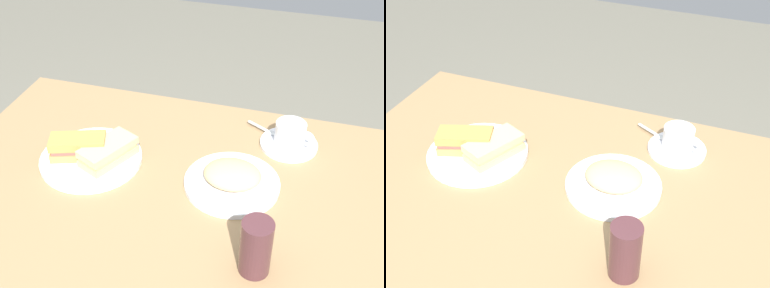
# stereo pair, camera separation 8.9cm
# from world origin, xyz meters

# --- Properties ---
(dining_table) EXTENTS (1.23, 0.81, 0.71)m
(dining_table) POSITION_xyz_m (0.00, 0.00, 0.63)
(dining_table) COLOR #91714B
(dining_table) RESTS_ON ground_plane
(sandwich_plate) EXTENTS (0.26, 0.26, 0.01)m
(sandwich_plate) POSITION_xyz_m (0.26, -0.05, 0.71)
(sandwich_plate) COLOR white
(sandwich_plate) RESTS_ON dining_table
(sandwich_front) EXTENTS (0.15, 0.11, 0.05)m
(sandwich_front) POSITION_xyz_m (0.29, -0.05, 0.75)
(sandwich_front) COLOR #BA8248
(sandwich_front) RESTS_ON sandwich_plate
(sandwich_back) EXTENTS (0.13, 0.16, 0.05)m
(sandwich_back) POSITION_xyz_m (0.21, -0.05, 0.75)
(sandwich_back) COLOR tan
(sandwich_back) RESTS_ON sandwich_plate
(coffee_saucer) EXTENTS (0.15, 0.15, 0.01)m
(coffee_saucer) POSITION_xyz_m (-0.22, -0.26, 0.71)
(coffee_saucer) COLOR white
(coffee_saucer) RESTS_ON dining_table
(coffee_cup) EXTENTS (0.11, 0.08, 0.06)m
(coffee_cup) POSITION_xyz_m (-0.22, -0.26, 0.75)
(coffee_cup) COLOR white
(coffee_cup) RESTS_ON coffee_saucer
(spoon) EXTENTS (0.09, 0.06, 0.01)m
(spoon) POSITION_xyz_m (-0.16, -0.29, 0.72)
(spoon) COLOR silver
(spoon) RESTS_ON coffee_saucer
(side_plate) EXTENTS (0.23, 0.23, 0.01)m
(side_plate) POSITION_xyz_m (-0.11, -0.06, 0.71)
(side_plate) COLOR white
(side_plate) RESTS_ON dining_table
(side_food_pile) EXTENTS (0.14, 0.12, 0.04)m
(side_food_pile) POSITION_xyz_m (-0.11, -0.06, 0.74)
(side_food_pile) COLOR tan
(side_food_pile) RESTS_ON side_plate
(drinking_glass) EXTENTS (0.06, 0.06, 0.13)m
(drinking_glass) POSITION_xyz_m (-0.21, 0.18, 0.77)
(drinking_glass) COLOR #4B292D
(drinking_glass) RESTS_ON dining_table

